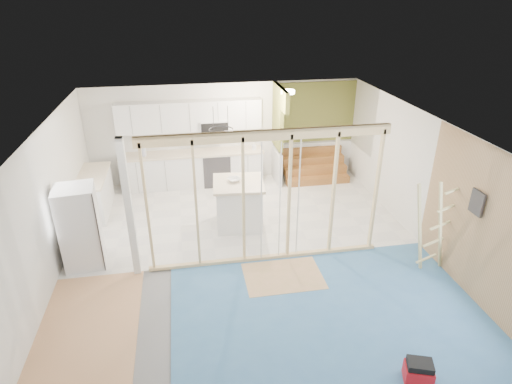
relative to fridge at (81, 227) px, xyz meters
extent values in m
cube|color=slate|center=(3.06, -0.45, -0.80)|extent=(7.00, 8.00, 0.01)
cube|color=white|center=(3.06, -0.45, 1.80)|extent=(7.00, 8.00, 0.01)
cube|color=silver|center=(3.06, 3.55, 0.50)|extent=(7.00, 0.01, 2.60)
cube|color=silver|center=(-0.44, -0.45, 0.50)|extent=(0.01, 8.00, 2.60)
cube|color=silver|center=(6.56, -0.45, 0.50)|extent=(0.01, 8.00, 2.60)
cube|color=beige|center=(3.06, 1.55, -0.79)|extent=(7.00, 4.00, 0.02)
cube|color=teal|center=(4.06, -2.45, -0.79)|extent=(5.00, 4.00, 0.02)
cube|color=tan|center=(0.31, -2.45, -0.79)|extent=(1.50, 4.00, 0.02)
cube|color=tan|center=(3.56, -1.05, -0.78)|extent=(1.40, 1.00, 0.01)
cube|color=#D2C080|center=(3.36, -0.45, 1.70)|extent=(4.40, 0.09, 0.18)
cube|color=#D2C080|center=(3.36, -0.45, -0.75)|extent=(4.40, 0.09, 0.06)
cube|color=silver|center=(0.96, -0.45, 0.50)|extent=(0.12, 0.14, 2.60)
cube|color=#D2C080|center=(1.26, -0.45, 0.50)|extent=(0.04, 0.09, 2.40)
cube|color=#D2C080|center=(2.10, -0.45, 0.50)|extent=(0.04, 0.09, 2.40)
cube|color=#D2C080|center=(2.94, -0.45, 0.50)|extent=(0.04, 0.09, 2.40)
cube|color=#D2C080|center=(3.78, -0.45, 0.50)|extent=(0.04, 0.09, 2.40)
cube|color=#D2C080|center=(4.62, -0.45, 0.50)|extent=(0.04, 0.09, 2.40)
cube|color=#D2C080|center=(5.46, -0.45, 0.50)|extent=(0.04, 0.09, 2.40)
cylinder|color=silver|center=(3.26, -0.48, 0.42)|extent=(0.02, 0.02, 2.35)
cylinder|color=silver|center=(3.96, -0.43, 0.42)|extent=(0.02, 0.02, 2.35)
cylinder|color=silver|center=(3.61, -0.45, 0.42)|extent=(0.02, 0.02, 2.35)
cube|color=silver|center=(2.16, 3.25, -0.36)|extent=(3.60, 0.60, 0.88)
cube|color=beige|center=(2.16, 3.25, 0.11)|extent=(3.66, 0.64, 0.05)
cube|color=silver|center=(-0.14, 2.15, -0.36)|extent=(0.60, 1.60, 0.88)
cube|color=beige|center=(-0.14, 2.15, 0.11)|extent=(0.64, 1.64, 0.05)
cube|color=silver|center=(2.16, 3.37, 1.05)|extent=(3.60, 0.34, 0.75)
cube|color=silver|center=(2.76, 3.33, 0.75)|extent=(0.72, 0.38, 0.36)
cube|color=black|center=(2.76, 3.14, 0.75)|extent=(0.68, 0.02, 0.30)
cube|color=olive|center=(4.36, 3.10, 1.00)|extent=(0.10, 0.90, 1.60)
cube|color=silver|center=(4.36, 3.10, -0.35)|extent=(0.10, 0.90, 0.90)
cube|color=olive|center=(4.36, 2.40, 1.55)|extent=(0.10, 0.50, 0.50)
cube|color=olive|center=(5.46, 3.52, 0.95)|extent=(2.20, 0.04, 1.60)
cube|color=silver|center=(5.46, 3.52, -0.35)|extent=(2.20, 0.04, 0.90)
cube|color=#9B622D|center=(5.41, 2.75, -0.70)|extent=(1.70, 0.26, 0.20)
cube|color=#9B622D|center=(5.41, 3.01, -0.50)|extent=(1.70, 0.26, 0.20)
cube|color=#9B622D|center=(5.41, 3.27, -0.30)|extent=(1.70, 0.26, 0.20)
cube|color=#9B622D|center=(5.41, 3.53, -0.10)|extent=(1.70, 0.26, 0.20)
torus|color=black|center=(2.76, 1.45, 1.25)|extent=(0.52, 0.52, 0.02)
cylinder|color=black|center=(2.61, 1.45, 1.50)|extent=(0.01, 0.01, 0.50)
cylinder|color=black|center=(2.91, 1.45, 1.50)|extent=(0.01, 0.01, 0.50)
cylinder|color=#36363B|center=(2.66, 1.35, 1.10)|extent=(0.14, 0.14, 0.14)
cylinder|color=#36363B|center=(2.88, 1.55, 1.12)|extent=(0.12, 0.12, 0.12)
cube|color=tan|center=(6.54, -2.45, 0.50)|extent=(0.02, 4.00, 2.60)
cube|color=#36363B|center=(6.49, -1.85, 0.85)|extent=(0.04, 0.30, 0.40)
cylinder|color=#FFEABF|center=(4.46, 2.55, 1.74)|extent=(0.32, 0.32, 0.08)
cube|color=silver|center=(-0.01, 0.00, 0.00)|extent=(0.77, 0.75, 1.59)
cube|color=#36363B|center=(0.33, 0.00, 0.00)|extent=(0.10, 0.64, 1.56)
cube|color=white|center=(3.04, 0.95, -0.32)|extent=(1.03, 1.03, 0.96)
cube|color=beige|center=(3.04, 0.95, 0.21)|extent=(1.15, 1.15, 0.06)
imported|color=white|center=(2.96, 1.03, 0.27)|extent=(0.35, 0.35, 0.07)
imported|color=#B1B4C6|center=(0.97, 3.17, 0.29)|extent=(0.13, 0.13, 0.31)
imported|color=white|center=(3.76, 3.16, 0.23)|extent=(0.11, 0.12, 0.20)
cube|color=#B31018|center=(4.78, -3.58, -0.67)|extent=(0.43, 0.37, 0.25)
cube|color=black|center=(4.78, -3.58, -0.50)|extent=(0.38, 0.33, 0.09)
cube|color=tan|center=(5.95, -1.29, 0.11)|extent=(0.43, 0.11, 1.79)
cube|color=tan|center=(6.34, -1.29, 0.11)|extent=(0.43, 0.11, 1.79)
cube|color=tan|center=(6.19, -1.29, -0.55)|extent=(0.43, 0.11, 0.12)
cube|color=tan|center=(6.27, -1.29, -0.21)|extent=(0.43, 0.11, 0.12)
cube|color=tan|center=(6.34, -1.29, 0.14)|extent=(0.43, 0.11, 0.12)
cube|color=tan|center=(6.41, -1.29, 0.48)|extent=(0.43, 0.11, 0.12)
cube|color=tan|center=(6.48, -1.29, 0.83)|extent=(0.43, 0.11, 0.12)
camera|label=1|loc=(1.97, -7.19, 3.93)|focal=30.00mm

